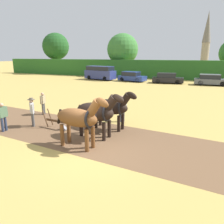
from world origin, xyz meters
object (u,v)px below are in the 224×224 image
(farmer_at_plow, at_px, (32,110))
(parked_car_center_left, at_px, (167,78))
(farmer_onlooker_left, at_px, (3,115))
(draft_horse_trail_left, at_px, (111,107))
(draft_horse_lead_left, at_px, (79,118))
(parked_van, at_px, (100,73))
(parked_car_left, at_px, (132,77))
(plow, at_px, (58,123))
(draft_horse_lead_right, at_px, (97,112))
(farmer_beside_team, at_px, (122,107))
(tree_far_left, at_px, (56,46))
(tree_left, at_px, (123,49))
(farmer_onlooker_right, at_px, (43,102))
(church_spire, at_px, (207,39))
(parked_car_center, at_px, (211,80))

(farmer_at_plow, bearing_deg, parked_car_center_left, 30.79)
(farmer_onlooker_left, bearing_deg, draft_horse_trail_left, 29.05)
(farmer_at_plow, bearing_deg, draft_horse_lead_left, -70.43)
(parked_van, xyz_separation_m, parked_car_left, (5.60, -0.06, -0.42))
(farmer_onlooker_left, bearing_deg, farmer_at_plow, 58.96)
(parked_car_left, bearing_deg, plow, -70.23)
(draft_horse_lead_right, bearing_deg, parked_car_center_left, 96.37)
(farmer_at_plow, xyz_separation_m, parked_car_center_left, (3.65, 23.49, -0.27))
(draft_horse_trail_left, bearing_deg, parked_car_left, 110.71)
(parked_van, bearing_deg, parked_car_center_left, 10.38)
(farmer_beside_team, bearing_deg, parked_car_left, 153.38)
(draft_horse_lead_left, distance_m, parked_car_left, 25.80)
(tree_far_left, distance_m, farmer_beside_team, 39.58)
(farmer_at_plow, distance_m, farmer_onlooker_left, 1.54)
(farmer_onlooker_left, xyz_separation_m, parked_car_left, (-1.08, 24.89, -0.17))
(tree_left, distance_m, parked_car_center_left, 14.18)
(plow, relative_size, parked_car_left, 0.35)
(plow, relative_size, farmer_beside_team, 0.97)
(farmer_beside_team, relative_size, farmer_onlooker_right, 1.07)
(parked_car_left, bearing_deg, church_spire, 89.71)
(farmer_beside_team, relative_size, parked_car_center_left, 0.36)
(parked_car_center_left, xyz_separation_m, parked_car_center, (5.82, 0.13, 0.01))
(draft_horse_lead_left, bearing_deg, draft_horse_trail_left, 90.12)
(farmer_beside_team, distance_m, parked_car_center, 21.33)
(parked_car_left, xyz_separation_m, parked_car_center_left, (5.55, -0.10, -0.02))
(draft_horse_lead_right, xyz_separation_m, farmer_onlooker_left, (-5.03, -1.26, -0.41))
(farmer_at_plow, bearing_deg, parked_car_left, 44.22)
(parked_car_center, bearing_deg, draft_horse_lead_right, -105.88)
(draft_horse_lead_right, height_order, plow, draft_horse_lead_right)
(draft_horse_lead_right, xyz_separation_m, plow, (-2.60, 0.23, -0.99))
(church_spire, bearing_deg, tree_left, -110.85)
(parked_car_center_left, bearing_deg, church_spire, 78.70)
(farmer_at_plow, bearing_deg, church_spire, 33.49)
(farmer_at_plow, bearing_deg, tree_left, 51.49)
(tree_far_left, distance_m, parked_car_center, 33.21)
(draft_horse_trail_left, distance_m, parked_van, 25.20)
(church_spire, relative_size, farmer_onlooker_right, 11.21)
(parked_van, xyz_separation_m, parked_car_center, (16.97, -0.03, -0.44))
(church_spire, relative_size, parked_car_center_left, 3.78)
(church_spire, height_order, parked_car_center, church_spire)
(parked_car_center_left, distance_m, parked_car_center, 5.82)
(tree_far_left, xyz_separation_m, parked_car_center, (31.81, -8.03, -5.13))
(draft_horse_trail_left, distance_m, parked_car_left, 23.05)
(church_spire, height_order, draft_horse_lead_left, church_spire)
(draft_horse_trail_left, height_order, farmer_onlooker_left, draft_horse_trail_left)
(farmer_beside_team, bearing_deg, tree_far_left, 179.34)
(tree_left, xyz_separation_m, parked_car_center_left, (10.40, -8.60, -4.37))
(draft_horse_lead_right, xyz_separation_m, parked_car_center, (5.26, 23.67, -0.59))
(farmer_onlooker_left, bearing_deg, parked_car_left, 93.86)
(tree_far_left, height_order, parked_van, tree_far_left)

